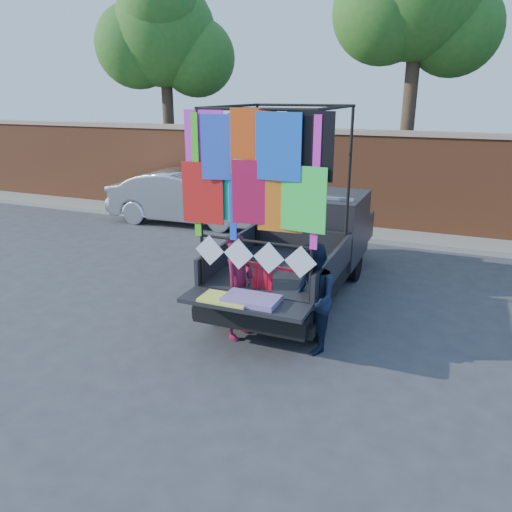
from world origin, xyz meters
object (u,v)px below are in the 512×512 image
at_px(woman, 239,287).
at_px(man, 312,298).
at_px(pickup_truck, 307,242).
at_px(sedan, 187,197).

relative_size(woman, man, 1.01).
distance_m(pickup_truck, sedan, 5.60).
xyz_separation_m(pickup_truck, man, (0.80, -2.42, -0.06)).
bearing_deg(pickup_truck, woman, -97.55).
height_order(pickup_truck, sedan, pickup_truck).
bearing_deg(woman, pickup_truck, -0.16).
bearing_deg(man, sedan, -167.59).
bearing_deg(sedan, woman, -147.57).
bearing_deg(man, woman, -120.23).
distance_m(pickup_truck, man, 2.55).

